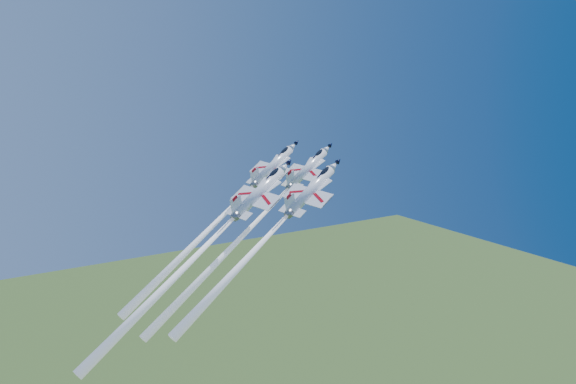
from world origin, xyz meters
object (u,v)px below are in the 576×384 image
jet_right (268,236)px  jet_slot (202,250)px  jet_left (222,216)px  jet_lead (252,226)px

jet_right → jet_slot: size_ratio=0.85×
jet_left → jet_slot: (-7.46, -6.79, -3.72)m
jet_slot → jet_right: bearing=38.4°
jet_lead → jet_slot: jet_lead is taller
jet_left → jet_slot: size_ratio=0.91×
jet_left → jet_slot: bearing=-60.8°
jet_lead → jet_slot: (-12.11, -3.91, -1.76)m
jet_lead → jet_right: bearing=-28.2°
jet_left → jet_right: bearing=-6.4°
jet_left → jet_right: jet_left is taller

